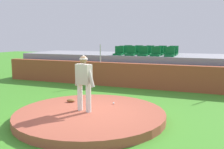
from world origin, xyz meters
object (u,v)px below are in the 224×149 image
(fielding_glove, at_px, (71,101))
(stadium_chair_9, at_px, (172,53))
(stadium_chair_11, at_px, (139,51))
(baseball, at_px, (114,103))
(stadium_chair_12, at_px, (150,51))
(stadium_chair_4, at_px, (170,54))
(stadium_chair_13, at_px, (162,52))
(stadium_chair_0, at_px, (119,52))
(stadium_chair_7, at_px, (147,52))
(pitcher, at_px, (84,79))
(stadium_chair_10, at_px, (128,51))
(stadium_chair_2, at_px, (143,53))
(stadium_chair_1, at_px, (130,53))
(stadium_chair_14, at_px, (174,52))
(stadium_chair_5, at_px, (123,52))
(stadium_chair_3, at_px, (156,53))
(stadium_chair_8, at_px, (159,52))
(stadium_chair_6, at_px, (135,52))

(fielding_glove, bearing_deg, stadium_chair_9, -125.88)
(stadium_chair_11, bearing_deg, baseball, 98.77)
(stadium_chair_12, bearing_deg, baseball, 93.22)
(stadium_chair_4, xyz_separation_m, stadium_chair_13, (-0.70, 1.78, 0.00))
(stadium_chair_0, relative_size, stadium_chair_7, 1.00)
(pitcher, distance_m, baseball, 1.57)
(stadium_chair_10, xyz_separation_m, stadium_chair_13, (2.14, -0.03, 0.00))
(stadium_chair_4, distance_m, stadium_chair_13, 1.92)
(stadium_chair_2, bearing_deg, stadium_chair_0, -1.18)
(stadium_chair_1, bearing_deg, stadium_chair_14, -138.85)
(stadium_chair_12, bearing_deg, stadium_chair_5, 33.64)
(stadium_chair_7, distance_m, stadium_chair_11, 1.17)
(stadium_chair_4, relative_size, stadium_chair_13, 1.00)
(stadium_chair_10, bearing_deg, stadium_chair_4, 147.40)
(baseball, distance_m, stadium_chair_2, 5.51)
(stadium_chair_2, xyz_separation_m, stadium_chair_9, (1.42, 0.89, 0.00))
(stadium_chair_1, height_order, stadium_chair_13, same)
(stadium_chair_10, bearing_deg, fielding_glove, 92.15)
(pitcher, distance_m, stadium_chair_0, 6.57)
(stadium_chair_3, xyz_separation_m, stadium_chair_10, (-2.11, 1.80, 0.00))
(stadium_chair_11, bearing_deg, stadium_chair_9, 156.48)
(stadium_chair_1, bearing_deg, stadium_chair_9, -156.41)
(pitcher, xyz_separation_m, stadium_chair_0, (-1.21, 6.44, 0.43))
(fielding_glove, height_order, stadium_chair_9, stadium_chair_9)
(stadium_chair_12, bearing_deg, stadium_chair_8, 127.76)
(stadium_chair_3, distance_m, stadium_chair_11, 2.31)
(stadium_chair_6, relative_size, stadium_chair_14, 1.00)
(baseball, bearing_deg, stadium_chair_10, 104.13)
(fielding_glove, relative_size, stadium_chair_0, 0.60)
(stadium_chair_0, distance_m, stadium_chair_5, 0.85)
(stadium_chair_4, bearing_deg, stadium_chair_12, -51.51)
(stadium_chair_6, bearing_deg, baseball, 99.62)
(stadium_chair_2, height_order, stadium_chair_8, same)
(pitcher, height_order, stadium_chair_0, stadium_chair_0)
(baseball, bearing_deg, pitcher, -116.66)
(stadium_chair_4, xyz_separation_m, stadium_chair_7, (-1.43, 0.92, 0.00))
(stadium_chair_8, height_order, stadium_chair_13, same)
(stadium_chair_9, bearing_deg, pitcher, 77.61)
(stadium_chair_5, bearing_deg, stadium_chair_0, 92.78)
(stadium_chair_1, relative_size, stadium_chair_4, 1.00)
(fielding_glove, relative_size, stadium_chair_9, 0.60)
(fielding_glove, bearing_deg, stadium_chair_5, -101.77)
(pitcher, distance_m, stadium_chair_5, 7.41)
(stadium_chair_11, height_order, stadium_chair_14, same)
(baseball, height_order, stadium_chair_3, stadium_chair_3)
(stadium_chair_11, bearing_deg, fielding_glove, 86.82)
(stadium_chair_13, bearing_deg, stadium_chair_1, 52.14)
(stadium_chair_7, relative_size, stadium_chair_13, 1.00)
(stadium_chair_9, relative_size, stadium_chair_10, 1.00)
(stadium_chair_0, height_order, stadium_chair_12, same)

